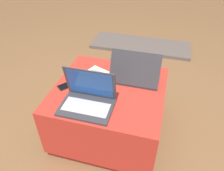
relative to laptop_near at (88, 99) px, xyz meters
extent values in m
plane|color=brown|center=(0.09, 0.22, -0.52)|extent=(14.00, 14.00, 0.00)
cube|color=maroon|center=(0.09, 0.22, -0.50)|extent=(0.80, 0.76, 0.05)
cube|color=#B22D23|center=(0.09, 0.22, -0.26)|extent=(0.83, 0.80, 0.42)
cube|color=#333338|center=(0.00, -0.03, -0.05)|extent=(0.36, 0.25, 0.02)
cube|color=#B2B2B7|center=(0.00, -0.04, -0.04)|extent=(0.31, 0.14, 0.00)
cube|color=#333338|center=(0.00, 0.07, 0.08)|extent=(0.36, 0.06, 0.24)
cube|color=#1E4799|center=(0.00, 0.06, 0.08)|extent=(0.32, 0.05, 0.22)
cube|color=#333338|center=(0.25, 0.40, -0.05)|extent=(0.38, 0.26, 0.02)
cube|color=#232328|center=(0.25, 0.41, -0.04)|extent=(0.33, 0.14, 0.00)
cube|color=#333338|center=(0.25, 0.33, 0.08)|extent=(0.38, 0.11, 0.24)
cube|color=white|center=(0.25, 0.33, 0.08)|extent=(0.34, 0.10, 0.21)
cube|color=black|center=(-0.23, 0.17, -0.05)|extent=(0.15, 0.16, 0.01)
cube|color=black|center=(-0.23, 0.17, -0.04)|extent=(0.13, 0.15, 0.00)
cube|color=#23234C|center=(0.12, 0.73, -0.33)|extent=(0.38, 0.25, 0.39)
cube|color=#1E1E41|center=(0.14, 0.82, -0.40)|extent=(0.28, 0.13, 0.17)
torus|color=#23234C|center=(0.12, 0.73, -0.11)|extent=(0.10, 0.04, 0.10)
cube|color=silver|center=(-0.08, 0.31, -0.05)|extent=(0.31, 0.35, 0.00)
cube|color=gray|center=(-0.08, 0.31, -0.05)|extent=(0.23, 0.25, 0.00)
cube|color=#564C47|center=(0.09, 1.85, -0.50)|extent=(1.40, 0.50, 0.04)
camera|label=1|loc=(0.45, -1.03, 0.97)|focal=35.00mm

